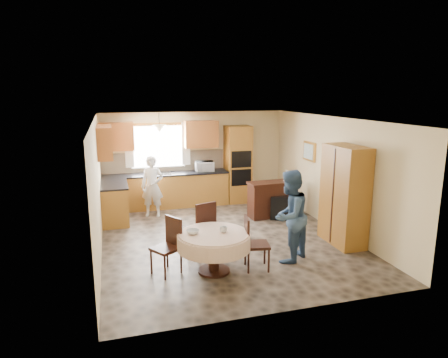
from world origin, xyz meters
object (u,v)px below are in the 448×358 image
Objects in this scene: sideboard at (271,200)px; dining_table at (214,242)px; chair_left at (169,243)px; chair_back at (203,225)px; person_sink at (152,186)px; oven_tower at (238,164)px; cupboard at (344,195)px; person_dining at (289,216)px; chair_right at (253,240)px.

dining_table is at bearing -132.38° from sideboard.
chair_back is at bearing 96.70° from chair_left.
sideboard is at bearing -0.18° from person_sink.
person_sink is (-2.43, -0.70, -0.31)m from oven_tower.
oven_tower reaches higher than cupboard.
cupboard is 1.93× the size of chair_back.
person_dining reaches higher than person_sink.
oven_tower reaches higher than sideboard.
person_sink is 3.97m from person_dining.
chair_left is at bearing -174.10° from cupboard.
dining_table is at bearing 72.88° from chair_back.
chair_left is at bearing -74.33° from person_sink.
person_dining is (2.08, -3.38, 0.09)m from person_sink.
sideboard is at bearing 97.60° from chair_left.
dining_table is (-2.85, -0.59, -0.45)m from cupboard.
cupboard is at bearing -73.44° from oven_tower.
cupboard is (1.07, -3.60, -0.06)m from oven_tower.
dining_table is 1.30× the size of chair_left.
chair_back is 1.10m from chair_right.
sideboard is at bearing -76.89° from oven_tower.
oven_tower is 1.06× the size of cupboard.
person_sink reaches higher than chair_left.
dining_table is at bearing -168.40° from cupboard.
oven_tower reaches higher than chair_right.
chair_right is (-1.11, -4.25, -0.54)m from oven_tower.
cupboard is 2.89m from chair_back.
person_sink is (-0.65, 2.68, 0.18)m from chair_back.
sideboard is at bearing -18.62° from chair_right.
chair_left reaches higher than dining_table.
cupboard reaches higher than chair_back.
chair_back is at bearing 48.18° from chair_right.
chair_left is at bearing 163.42° from dining_table.
chair_left is (-2.87, -2.40, 0.12)m from sideboard.
person_dining is (-0.71, -2.52, 0.43)m from sideboard.
oven_tower is 2.55m from person_sink.
chair_right is at bearing -163.41° from cupboard.
sideboard is at bearing -142.28° from person_dining.
person_dining reaches higher than chair_back.
chair_right is at bearing -104.60° from oven_tower.
chair_back is at bearing -117.81° from oven_tower.
chair_back reaches higher than chair_left.
cupboard is at bearing -22.62° from person_sink.
person_sink is (-0.65, 3.48, 0.20)m from dining_table.
chair_back is at bearing -59.40° from person_sink.
person_dining is at bearing -108.88° from sideboard.
oven_tower is at bearing 106.56° from cupboard.
oven_tower is at bearing 33.04° from person_sink.
chair_left reaches higher than sideboard.
cupboard is 1.61× the size of dining_table.
sideboard is 1.23× the size of chair_right.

